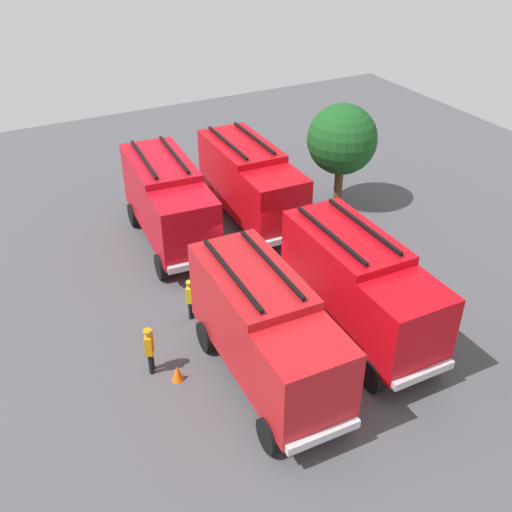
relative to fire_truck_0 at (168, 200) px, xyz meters
name	(u,v)px	position (x,y,z in m)	size (l,w,h in m)	color
ground_plane	(256,284)	(4.82, 1.86, -2.15)	(46.24, 46.24, 0.00)	#4C4C51
fire_truck_0	(168,200)	(0.00, 0.00, 0.00)	(7.36, 3.19, 3.88)	red
fire_truck_1	(266,328)	(9.77, -0.38, 0.00)	(7.27, 2.92, 3.88)	red
fire_truck_2	(251,181)	(-0.05, 4.12, 0.00)	(7.26, 2.90, 3.88)	red
fire_truck_3	(360,284)	(9.18, 3.71, 0.00)	(7.24, 2.84, 3.88)	red
firefighter_0	(150,348)	(7.69, -3.64, -1.14)	(0.48, 0.40, 1.79)	black
firefighter_1	(190,297)	(5.56, -1.31, -1.24)	(0.48, 0.44, 1.64)	black
tree_0	(342,140)	(0.52, 8.78, 1.40)	(3.41, 3.41, 5.28)	brown
traffic_cone_0	(177,373)	(8.48, -3.01, -1.86)	(0.41, 0.41, 0.59)	#F2600C
traffic_cone_1	(409,294)	(8.65, 6.68, -1.78)	(0.52, 0.52, 0.74)	#F2600C
traffic_cone_2	(381,264)	(6.35, 7.09, -1.85)	(0.42, 0.42, 0.60)	#F2600C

